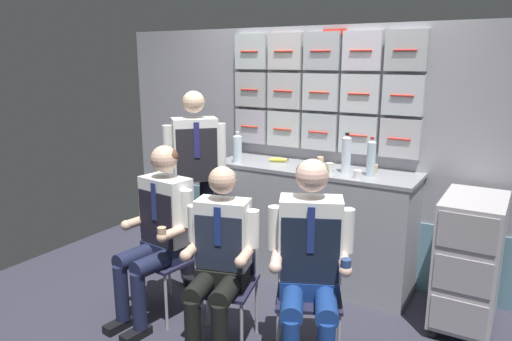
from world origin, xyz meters
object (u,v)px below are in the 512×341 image
Objects in this scene: service_trolley at (469,259)px; snack_banana at (278,160)px; crew_member_standing at (196,172)px; crew_member_right at (219,255)px; folding_chair_by_counter at (309,277)px; folding_chair_left at (176,244)px; water_bottle_tall at (237,148)px; crew_member_by_counter at (310,257)px; paper_cup_blue at (320,160)px; folding_chair_right at (228,267)px; crew_member_left at (158,226)px.

service_trolley is 1.70m from snack_banana.
crew_member_standing reaches higher than snack_banana.
crew_member_right is 1.46× the size of folding_chair_by_counter.
water_bottle_tall is at bearing 87.19° from folding_chair_left.
crew_member_by_counter reaches higher than snack_banana.
service_trolley is 15.93× the size of paper_cup_blue.
crew_member_by_counter is 21.69× the size of paper_cup_blue.
crew_member_by_counter is at bearing -40.16° from water_bottle_tall.
crew_member_by_counter is (0.07, -0.14, 0.21)m from folding_chair_by_counter.
folding_chair_by_counter is 1.32m from paper_cup_blue.
service_trolley is at bearing 9.81° from crew_member_standing.
water_bottle_tall is (0.20, 0.34, 0.17)m from crew_member_standing.
folding_chair_left is 0.65× the size of crew_member_by_counter.
crew_member_by_counter is at bearing 15.48° from crew_member_right.
folding_chair_right is (-1.38, -0.98, 0.01)m from service_trolley.
paper_cup_blue is at bearing 110.50° from folding_chair_by_counter.
service_trolley is at bearing -13.70° from paper_cup_blue.
crew_member_standing is at bearing 102.60° from crew_member_left.
folding_chair_right is at bearing -60.96° from water_bottle_tall.
folding_chair_right is 1.24m from water_bottle_tall.
crew_member_right is 0.59m from folding_chair_by_counter.
water_bottle_tall is 0.37m from snack_banana.
folding_chair_by_counter is at bearing 114.59° from crew_member_by_counter.
service_trolley is 0.78× the size of crew_member_right.
snack_banana is at bearing -158.70° from paper_cup_blue.
folding_chair_left is 0.67m from crew_member_standing.
crew_member_left is at bearing -106.70° from snack_banana.
service_trolley is at bearing 0.82° from water_bottle_tall.
service_trolley is 0.73× the size of crew_member_by_counter.
water_bottle_tall reaches higher than crew_member_right.
crew_member_right reaches higher than folding_chair_left.
crew_member_standing is at bearing 159.47° from folding_chair_by_counter.
snack_banana reaches higher than folding_chair_right.
folding_chair_right is at bearing 1.78° from crew_member_left.
water_bottle_tall is (-0.57, 1.10, 0.46)m from crew_member_right.
snack_banana is at bearing 73.30° from crew_member_left.
crew_member_standing is 1.07m from paper_cup_blue.
crew_member_by_counter is at bearing -0.25° from folding_chair_right.
crew_member_left is 0.79× the size of crew_member_standing.
crew_member_right reaches higher than folding_chair_by_counter.
paper_cup_blue is at bearing 28.00° from water_bottle_tall.
crew_member_right is 1.13m from crew_member_standing.
water_bottle_tall is (-1.90, -0.03, 0.61)m from service_trolley.
folding_chair_left is 3.08× the size of water_bottle_tall.
paper_cup_blue is at bearing 166.30° from service_trolley.
folding_chair_by_counter is at bearing 31.14° from crew_member_right.
paper_cup_blue reaches higher than folding_chair_right.
paper_cup_blue is (0.63, 0.34, -0.10)m from water_bottle_tall.
water_bottle_tall reaches higher than folding_chair_right.
snack_banana is at bearing 71.80° from folding_chair_left.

